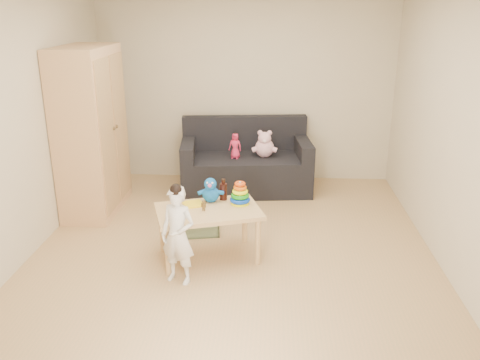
# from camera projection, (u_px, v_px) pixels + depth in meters

# --- Properties ---
(room) EXTENTS (4.50, 4.50, 4.50)m
(room) POSITION_uv_depth(u_px,v_px,m) (233.00, 124.00, 4.78)
(room) COLOR tan
(room) RESTS_ON ground
(wardrobe) EXTENTS (0.54, 1.07, 1.93)m
(wardrobe) POSITION_uv_depth(u_px,v_px,m) (91.00, 132.00, 5.87)
(wardrobe) COLOR #DEA779
(wardrobe) RESTS_ON ground
(sofa) EXTENTS (1.76, 1.01, 0.47)m
(sofa) POSITION_uv_depth(u_px,v_px,m) (246.00, 173.00, 6.73)
(sofa) COLOR black
(sofa) RESTS_ON ground
(play_table) EXTENTS (1.12, 0.89, 0.51)m
(play_table) POSITION_uv_depth(u_px,v_px,m) (209.00, 234.00, 4.93)
(play_table) COLOR tan
(play_table) RESTS_ON ground
(storage_bin) EXTENTS (0.49, 0.40, 0.13)m
(storage_bin) POSITION_uv_depth(u_px,v_px,m) (198.00, 227.00, 5.53)
(storage_bin) COLOR #687F5C
(storage_bin) RESTS_ON ground
(toddler) EXTENTS (0.38, 0.32, 0.88)m
(toddler) POSITION_uv_depth(u_px,v_px,m) (178.00, 237.00, 4.45)
(toddler) COLOR white
(toddler) RESTS_ON ground
(pink_bear) EXTENTS (0.27, 0.23, 0.30)m
(pink_bear) POSITION_uv_depth(u_px,v_px,m) (265.00, 146.00, 6.58)
(pink_bear) COLOR #FFBBD4
(pink_bear) RESTS_ON sofa
(doll) EXTENTS (0.19, 0.15, 0.32)m
(doll) POSITION_uv_depth(u_px,v_px,m) (235.00, 146.00, 6.51)
(doll) COLOR #EE2C5C
(doll) RESTS_ON sofa
(ring_stacker) EXTENTS (0.20, 0.20, 0.23)m
(ring_stacker) POSITION_uv_depth(u_px,v_px,m) (240.00, 195.00, 4.95)
(ring_stacker) COLOR #F9FF0D
(ring_stacker) RESTS_ON play_table
(brown_bottle) EXTENTS (0.07, 0.07, 0.22)m
(brown_bottle) POSITION_uv_depth(u_px,v_px,m) (223.00, 191.00, 5.05)
(brown_bottle) COLOR black
(brown_bottle) RESTS_ON play_table
(blue_plush) EXTENTS (0.26, 0.24, 0.26)m
(blue_plush) POSITION_uv_depth(u_px,v_px,m) (211.00, 189.00, 4.99)
(blue_plush) COLOR blue
(blue_plush) RESTS_ON play_table
(wooden_figure) EXTENTS (0.06, 0.05, 0.11)m
(wooden_figure) POSITION_uv_depth(u_px,v_px,m) (204.00, 206.00, 4.79)
(wooden_figure) COLOR brown
(wooden_figure) RESTS_ON play_table
(yellow_book) EXTENTS (0.24, 0.24, 0.01)m
(yellow_book) POSITION_uv_depth(u_px,v_px,m) (193.00, 204.00, 4.95)
(yellow_book) COLOR yellow
(yellow_book) RESTS_ON play_table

